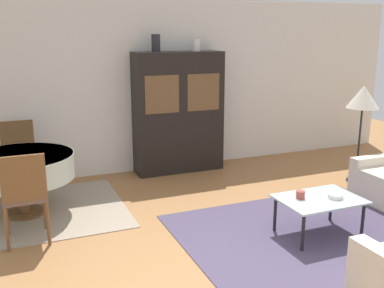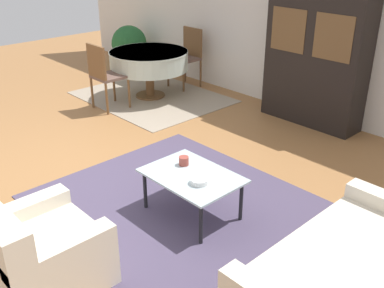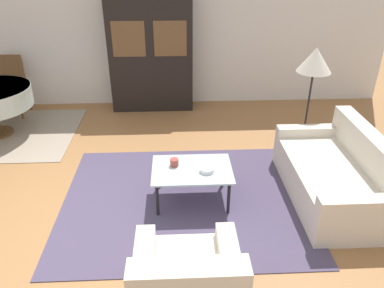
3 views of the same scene
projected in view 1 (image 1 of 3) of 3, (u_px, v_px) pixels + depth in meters
name	position (u px, v px, depth m)	size (l,w,h in m)	color
ground_plane	(231.00, 283.00, 4.05)	(14.00, 14.00, 0.00)	#9E6B3D
wall_back	(126.00, 88.00, 6.97)	(10.00, 0.06, 2.70)	silver
area_rug	(309.00, 236.00, 4.98)	(2.81, 2.31, 0.01)	#4C425B
dining_rug	(29.00, 213.00, 5.58)	(2.34, 1.84, 0.01)	gray
coffee_table	(319.00, 202.00, 4.91)	(0.90, 0.64, 0.42)	black
display_cabinet	(178.00, 112.00, 7.12)	(1.41, 0.44, 1.90)	black
dining_table	(21.00, 167.00, 5.42)	(1.26, 1.26, 0.75)	brown
dining_chair_near	(24.00, 192.00, 4.66)	(0.44, 0.44, 1.00)	brown
dining_chair_far	(19.00, 153.00, 6.19)	(0.44, 0.44, 1.00)	brown
floor_lamp	(363.00, 100.00, 6.51)	(0.47, 0.47, 1.45)	black
cup	(300.00, 195.00, 4.89)	(0.10, 0.10, 0.08)	#9E4238
bowl	(335.00, 196.00, 4.90)	(0.16, 0.16, 0.05)	white
vase_tall	(156.00, 43.00, 6.73)	(0.13, 0.13, 0.26)	#232328
vase_short	(196.00, 45.00, 6.98)	(0.11, 0.11, 0.18)	white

